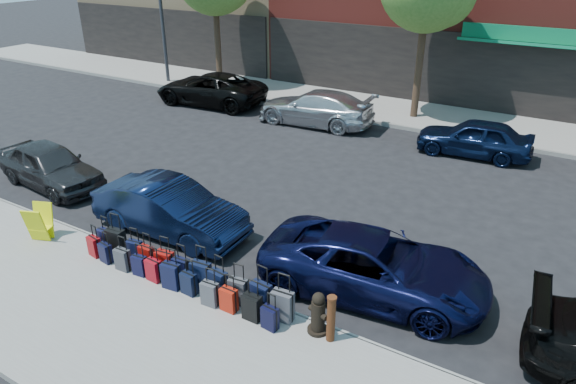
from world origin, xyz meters
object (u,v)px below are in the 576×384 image
Objects in this scene: suitcase_front_5 at (181,270)px; fire_hydrant at (318,314)px; car_far_1 at (315,108)px; display_rack at (40,223)px; car_near_0 at (50,166)px; car_far_2 at (474,138)px; car_near_2 at (374,265)px; bollard at (331,318)px; car_far_0 at (210,89)px; car_near_1 at (170,209)px.

fire_hydrant is (3.35, 0.08, 0.13)m from suitcase_front_5.
display_rack is at bearing -10.16° from car_far_1.
suitcase_front_5 is 0.18× the size of car_far_1.
display_rack reaches higher than fire_hydrant.
car_near_0 is (-7.03, 1.95, 0.25)m from suitcase_front_5.
suitcase_front_5 is 1.01× the size of fire_hydrant.
display_rack is at bearing -176.27° from suitcase_front_5.
car_near_0 is 14.23m from car_far_2.
suitcase_front_5 is 4.20m from car_near_2.
car_near_2 reaches higher than display_rack.
car_near_0 is (-2.81, 2.39, 0.08)m from display_rack.
car_near_0 reaches higher than car_near_2.
bollard is at bearing -4.28° from car_far_2.
car_near_2 is 1.24× the size of car_far_2.
car_near_0 is 0.75× the size of car_far_0.
bollard is at bearing 41.29° from car_far_0.
car_near_0 is 10.72m from car_near_2.
car_near_2 is (5.52, 0.33, -0.02)m from car_near_1.
car_near_1 reaches higher than display_rack.
car_near_2 is 0.92× the size of car_far_0.
suitcase_front_5 is 0.99× the size of display_rack.
car_near_1 is 0.80× the size of car_far_0.
car_near_2 reaches higher than bollard.
car_near_2 reaches higher than car_far_2.
car_near_0 reaches higher than car_far_2.
fire_hydrant is at bearing 162.73° from car_near_2.
car_far_0 reaches higher than car_far_2.
car_far_1 is at bearing 27.33° from car_near_2.
fire_hydrant is 11.25m from car_far_2.
car_far_2 is (-0.02, 9.33, -0.01)m from car_near_2.
fire_hydrant is 7.59m from display_rack.
car_near_1 is (-5.18, 1.59, 0.14)m from fire_hydrant.
car_far_2 is at bearing -42.92° from car_near_0.
car_near_1 reaches higher than fire_hydrant.
suitcase_front_5 is at bearing 111.33° from car_near_2.
car_far_0 is (-4.29, 12.13, 0.13)m from display_rack.
display_rack is (-7.57, -0.52, 0.04)m from fire_hydrant.
suitcase_front_5 is 0.17× the size of car_far_0.
bollard is at bearing 25.78° from car_far_1.
fire_hydrant is 0.17× the size of car_far_0.
car_far_0 is at bearing 154.33° from fire_hydrant.
car_near_0 is (-10.38, 1.87, 0.12)m from fire_hydrant.
bollard is 5.74m from car_near_1.
car_far_0 is 1.34× the size of car_far_2.
car_far_1 is (-2.85, 11.55, 0.28)m from suitcase_front_5.
car_far_0 is (-1.48, 9.74, 0.05)m from car_near_0.
display_rack is 0.17× the size of car_far_0.
suitcase_front_5 is 0.19× the size of car_near_2.
car_far_1 reaches higher than fire_hydrant.
car_near_0 is 0.81× the size of car_far_1.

